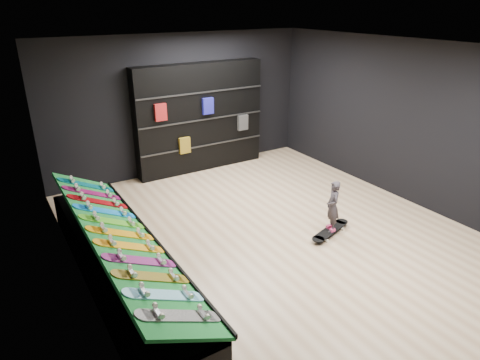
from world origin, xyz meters
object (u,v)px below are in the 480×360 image
display_rack (121,265)px  floor_skateboard (330,232)px  back_shelving (200,118)px  child (332,216)px

display_rack → floor_skateboard: bearing=-9.4°
back_shelving → child: (0.44, -3.88, -0.84)m
back_shelving → floor_skateboard: 4.07m
back_shelving → child: bearing=-83.5°
back_shelving → floor_skateboard: back_shelving is taller
display_rack → child: child is taller
child → display_rack: bearing=-72.5°
back_shelving → child: back_shelving is taller
child → back_shelving: bearing=-146.6°
back_shelving → floor_skateboard: (0.44, -3.88, -1.15)m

